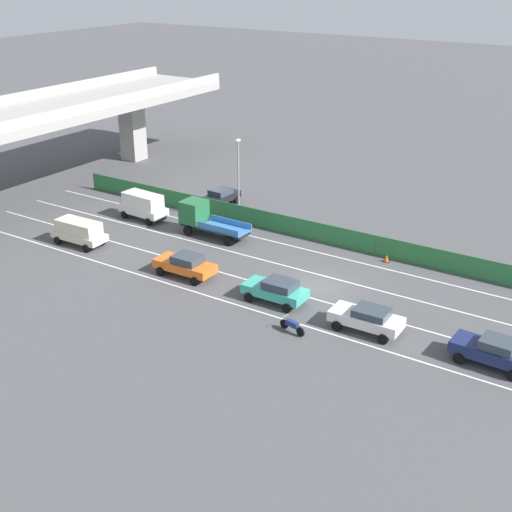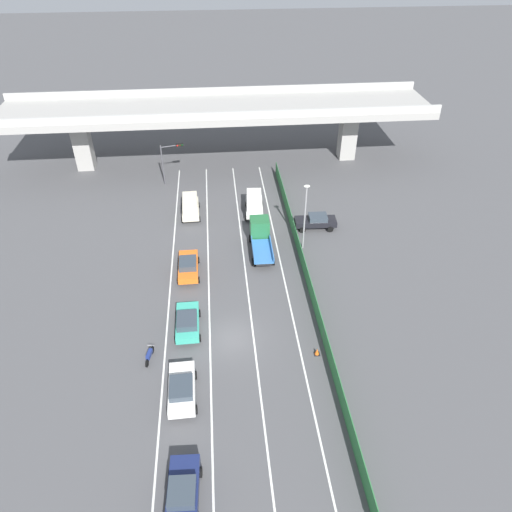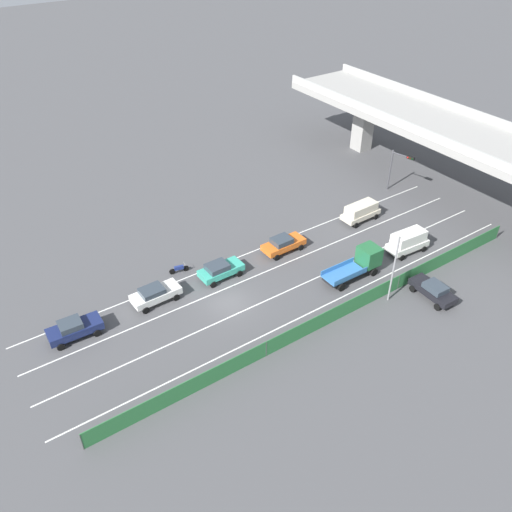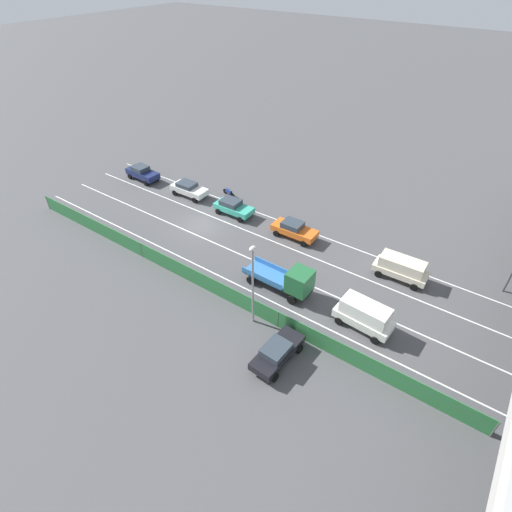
% 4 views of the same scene
% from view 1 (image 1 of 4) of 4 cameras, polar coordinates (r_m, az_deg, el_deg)
% --- Properties ---
extents(ground_plane, '(300.00, 300.00, 0.00)m').
position_cam_1_polar(ground_plane, '(47.59, 5.25, -2.58)').
color(ground_plane, '#4C4C4F').
extents(lane_line_left_edge, '(0.14, 48.93, 0.01)m').
position_cam_1_polar(lane_line_left_edge, '(46.72, -4.86, -3.09)').
color(lane_line_left_edge, silver).
rests_on(lane_line_left_edge, ground).
extents(lane_line_mid_left, '(0.14, 48.93, 0.01)m').
position_cam_1_polar(lane_line_mid_left, '(49.26, -2.37, -1.54)').
color(lane_line_mid_left, silver).
rests_on(lane_line_mid_left, ground).
extents(lane_line_mid_right, '(0.14, 48.93, 0.01)m').
position_cam_1_polar(lane_line_mid_right, '(51.92, -0.12, -0.14)').
color(lane_line_mid_right, silver).
rests_on(lane_line_mid_right, ground).
extents(lane_line_right_edge, '(0.14, 48.93, 0.01)m').
position_cam_1_polar(lane_line_right_edge, '(54.67, 1.90, 1.12)').
color(lane_line_right_edge, silver).
rests_on(lane_line_right_edge, ground).
extents(green_fence, '(0.10, 45.03, 1.60)m').
position_cam_1_polar(green_fence, '(55.97, 2.97, 2.54)').
color(green_fence, '#2D753D').
rests_on(green_fence, ground).
extents(car_hatchback_white, '(2.14, 4.47, 1.58)m').
position_cam_1_polar(car_hatchback_white, '(42.15, 9.29, -5.14)').
color(car_hatchback_white, silver).
rests_on(car_hatchback_white, ground).
extents(car_van_cream, '(2.15, 4.60, 2.00)m').
position_cam_1_polar(car_van_cream, '(55.68, -14.59, 2.04)').
color(car_van_cream, beige).
rests_on(car_van_cream, ground).
extents(car_taxi_orange, '(2.07, 4.56, 1.65)m').
position_cam_1_polar(car_taxi_orange, '(48.87, -5.92, -0.71)').
color(car_taxi_orange, orange).
rests_on(car_taxi_orange, ground).
extents(car_van_white, '(2.30, 4.49, 2.29)m').
position_cam_1_polar(car_van_white, '(60.10, -9.43, 4.25)').
color(car_van_white, silver).
rests_on(car_van_white, ground).
extents(car_taxi_teal, '(2.12, 4.31, 1.63)m').
position_cam_1_polar(car_taxi_teal, '(45.00, 1.70, -2.82)').
color(car_taxi_teal, teal).
rests_on(car_taxi_teal, ground).
extents(car_sedan_navy, '(2.16, 4.49, 1.70)m').
position_cam_1_polar(car_sedan_navy, '(40.52, 19.21, -7.49)').
color(car_sedan_navy, navy).
rests_on(car_sedan_navy, ground).
extents(flatbed_truck_blue, '(2.25, 6.04, 2.69)m').
position_cam_1_polar(flatbed_truck_blue, '(56.15, -4.46, 3.18)').
color(flatbed_truck_blue, black).
rests_on(flatbed_truck_blue, ground).
extents(motorcycle, '(0.68, 1.93, 0.93)m').
position_cam_1_polar(motorcycle, '(41.73, 3.05, -5.83)').
color(motorcycle, black).
rests_on(motorcycle, ground).
extents(parked_sedan_dark, '(4.48, 2.14, 1.57)m').
position_cam_1_polar(parked_sedan_dark, '(62.71, -3.06, 4.98)').
color(parked_sedan_dark, black).
rests_on(parked_sedan_dark, ground).
extents(street_lamp, '(0.60, 0.36, 7.17)m').
position_cam_1_polar(street_lamp, '(58.15, -1.49, 7.08)').
color(street_lamp, gray).
rests_on(street_lamp, ground).
extents(traffic_cone, '(0.47, 0.47, 0.58)m').
position_cam_1_polar(traffic_cone, '(52.07, 10.87, -0.20)').
color(traffic_cone, orange).
rests_on(traffic_cone, ground).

